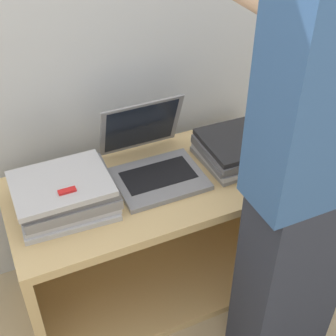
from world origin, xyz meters
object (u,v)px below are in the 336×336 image
at_px(laptop_stack_right, 243,148).
at_px(person, 311,180).
at_px(laptop_open, 153,161).
at_px(laptop_stack_left, 65,194).

xyz_separation_m(laptop_stack_right, person, (-0.07, -0.46, 0.20)).
distance_m(laptop_open, person, 0.64).
relative_size(laptop_open, laptop_stack_right, 1.05).
bearing_deg(laptop_stack_right, laptop_stack_left, 179.75).
bearing_deg(person, laptop_open, 119.49).
height_order(laptop_stack_left, person, person).
bearing_deg(person, laptop_stack_left, 144.69).
relative_size(laptop_open, person, 0.22).
relative_size(laptop_stack_left, laptop_stack_right, 1.01).
height_order(laptop_open, laptop_stack_right, laptop_open).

